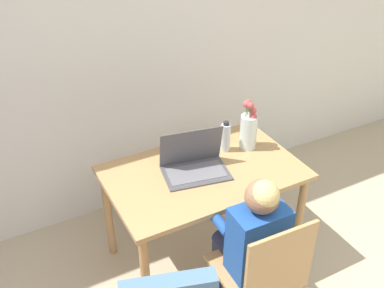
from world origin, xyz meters
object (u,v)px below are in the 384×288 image
object	(u,v)px
laptop	(194,162)
chair_occupied	(262,276)
flower_vase	(249,128)
water_bottle	(226,137)
person_seated	(252,235)

from	to	relation	value
laptop	chair_occupied	bearing A→B (deg)	-76.44
laptop	flower_vase	distance (m)	0.43
flower_vase	chair_occupied	bearing A→B (deg)	-117.66
chair_occupied	water_bottle	bearing A→B (deg)	-105.29
water_bottle	laptop	bearing A→B (deg)	-160.21
person_seated	laptop	bearing A→B (deg)	-83.81
person_seated	laptop	distance (m)	0.57
flower_vase	water_bottle	distance (m)	0.16
flower_vase	laptop	bearing A→B (deg)	-171.51
chair_occupied	person_seated	bearing A→B (deg)	-90.00
laptop	flower_vase	bearing A→B (deg)	19.02
chair_occupied	person_seated	world-z (taller)	person_seated
flower_vase	water_bottle	xyz separation A→B (m)	(-0.14, 0.04, -0.04)
chair_occupied	flower_vase	distance (m)	0.92
person_seated	flower_vase	size ratio (longest dim) A/B	3.05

